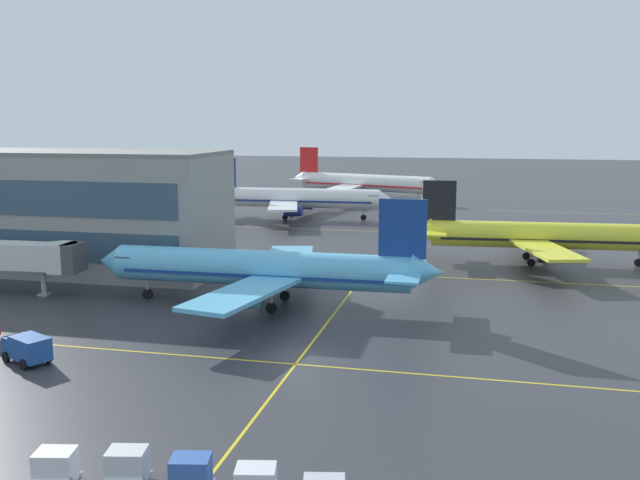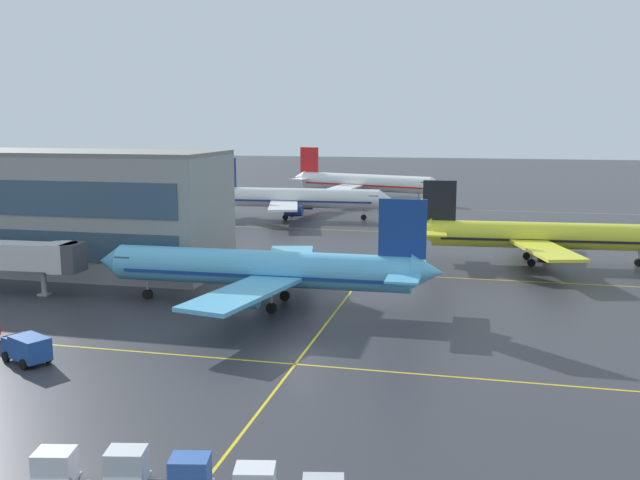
{
  "view_description": "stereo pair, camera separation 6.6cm",
  "coord_description": "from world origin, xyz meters",
  "views": [
    {
      "loc": [
        12.83,
        -49.9,
        17.89
      ],
      "look_at": [
        -4.18,
        24.44,
        4.85
      ],
      "focal_mm": 39.05,
      "sensor_mm": 36.0,
      "label": 1
    },
    {
      "loc": [
        12.9,
        -49.88,
        17.89
      ],
      "look_at": [
        -4.18,
        24.44,
        4.85
      ],
      "focal_mm": 39.05,
      "sensor_mm": 36.0,
      "label": 2
    }
  ],
  "objects": [
    {
      "name": "ground_plane",
      "position": [
        0.0,
        0.0,
        0.0
      ],
      "size": [
        600.0,
        600.0,
        0.0
      ],
      "primitive_type": "plane",
      "color": "#333338"
    },
    {
      "name": "airliner_front_gate",
      "position": [
        -7.17,
        13.4,
        3.71
      ],
      "size": [
        34.83,
        30.16,
        10.87
      ],
      "color": "#5BB7E5",
      "rests_on": "ground"
    },
    {
      "name": "airliner_second_row",
      "position": [
        20.71,
        41.12,
        3.56
      ],
      "size": [
        33.51,
        28.85,
        10.42
      ],
      "color": "yellow",
      "rests_on": "ground"
    },
    {
      "name": "airliner_third_row",
      "position": [
        -20.32,
        74.37,
        3.8
      ],
      "size": [
        35.79,
        30.87,
        11.13
      ],
      "color": "white",
      "rests_on": "ground"
    },
    {
      "name": "airliner_far_left_stand",
      "position": [
        -12.95,
        106.95,
        4.03
      ],
      "size": [
        37.17,
        31.75,
        11.81
      ],
      "color": "white",
      "rests_on": "ground"
    },
    {
      "name": "taxiway_markings",
      "position": [
        0.0,
        46.25,
        0.0
      ],
      "size": [
        161.28,
        141.53,
        0.01
      ],
      "color": "yellow",
      "rests_on": "ground"
    },
    {
      "name": "service_truck_red_van",
      "position": [
        -19.75,
        -6.13,
        1.18
      ],
      "size": [
        4.5,
        3.49,
        2.1
      ],
      "color": "#1E4793",
      "rests_on": "ground"
    },
    {
      "name": "baggage_cart_row_leftmost",
      "position": [
        -7.06,
        -21.65,
        1.0
      ],
      "size": [
        2.86,
        2.04,
        1.86
      ],
      "color": "#99999E",
      "rests_on": "ground"
    },
    {
      "name": "baggage_cart_row_second",
      "position": [
        -3.66,
        -20.75,
        1.0
      ],
      "size": [
        2.86,
        2.04,
        1.86
      ],
      "color": "#99999E",
      "rests_on": "ground"
    },
    {
      "name": "baggage_cart_row_middle",
      "position": [
        -0.27,
        -20.77,
        1.0
      ],
      "size": [
        2.86,
        2.04,
        1.86
      ],
      "color": "#99999E",
      "rests_on": "ground"
    },
    {
      "name": "jet_bridge",
      "position": [
        -33.68,
        12.27,
        4.05
      ],
      "size": [
        16.84,
        3.67,
        5.58
      ],
      "color": "silver",
      "rests_on": "ground"
    }
  ]
}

